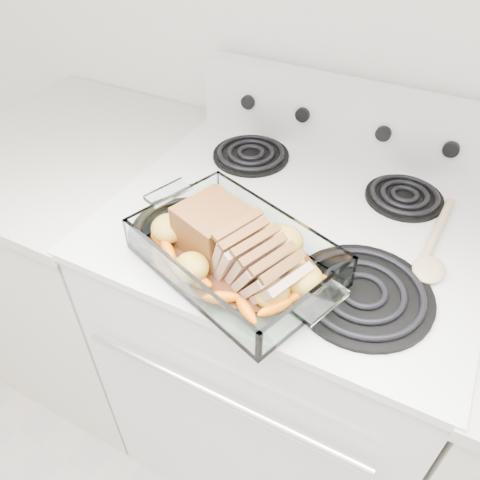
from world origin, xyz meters
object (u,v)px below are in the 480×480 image
at_px(baking_dish, 235,258).
at_px(pork_roast, 227,242).
at_px(electric_range, 284,341).
at_px(counter_left, 98,267).

xyz_separation_m(baking_dish, pork_roast, (-0.02, 0.00, 0.03)).
height_order(electric_range, pork_roast, electric_range).
bearing_deg(pork_roast, electric_range, 84.18).
distance_m(counter_left, baking_dish, 0.82).
height_order(counter_left, baking_dish, baking_dish).
relative_size(baking_dish, pork_roast, 1.40).
bearing_deg(counter_left, baking_dish, -18.26).
bearing_deg(electric_range, baking_dish, -101.17).
xyz_separation_m(electric_range, pork_roast, (-0.06, -0.21, 0.51)).
bearing_deg(baking_dish, electric_range, 98.14).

